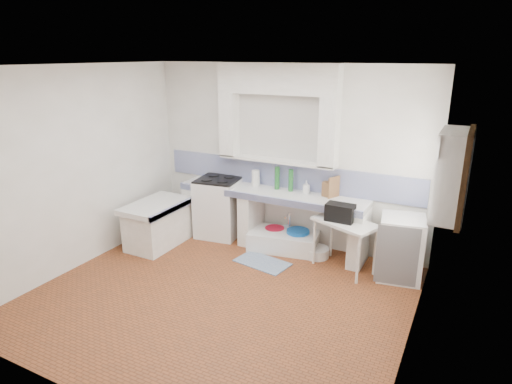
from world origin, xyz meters
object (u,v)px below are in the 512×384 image
at_px(side_table, 344,245).
at_px(fridge, 401,248).
at_px(stove, 219,208).
at_px(sink, 284,241).

relative_size(side_table, fridge, 1.00).
bearing_deg(fridge, stove, 167.61).
relative_size(stove, sink, 0.90).
relative_size(sink, fridge, 1.22).
relative_size(stove, side_table, 1.10).
relative_size(sink, side_table, 1.22).
relative_size(stove, fridge, 1.10).
distance_m(side_table, fridge, 0.76).
distance_m(sink, side_table, 1.07).
bearing_deg(sink, side_table, -22.43).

